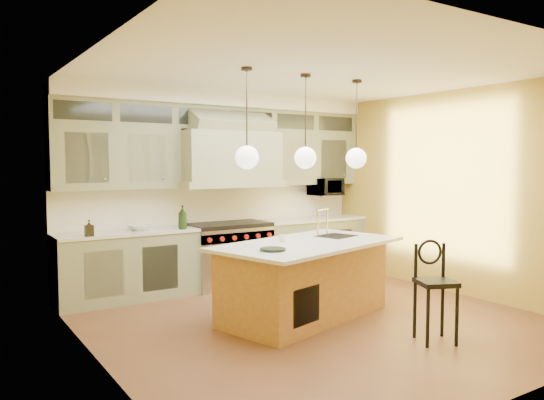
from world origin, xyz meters
TOP-DOWN VIEW (x-y plane):
  - floor at (0.00, 0.00)m, footprint 5.00×5.00m
  - ceiling at (0.00, 0.00)m, footprint 5.00×5.00m
  - wall_back at (0.00, 2.50)m, footprint 5.00×0.00m
  - wall_front at (0.00, -2.50)m, footprint 5.00×0.00m
  - wall_left at (-2.50, 0.00)m, footprint 0.00×5.00m
  - wall_right at (2.50, 0.00)m, footprint 0.00×5.00m
  - back_cabinetry at (0.00, 2.23)m, footprint 5.00×0.77m
  - range at (0.00, 2.14)m, footprint 1.20×0.74m
  - kitchen_island at (-0.02, 0.18)m, footprint 2.58×1.81m
  - counter_stool at (0.60, -1.24)m, footprint 0.49×0.49m
  - microwave at (1.95, 2.25)m, footprint 0.54×0.37m
  - oil_bottle_a at (-0.83, 1.95)m, footprint 0.14×0.14m
  - oil_bottle_b at (-2.10, 1.92)m, footprint 0.10×0.11m
  - fruit_bowl at (-1.37, 2.15)m, footprint 0.33×0.33m
  - cup at (-0.26, 0.32)m, footprint 0.09×0.09m
  - pendant_left at (-0.83, 0.18)m, footprint 0.26×0.26m
  - pendant_center at (-0.03, 0.18)m, footprint 0.26×0.26m
  - pendant_right at (0.77, 0.18)m, footprint 0.26×0.26m

SIDE VIEW (x-z plane):
  - floor at x=0.00m, z-range 0.00..0.00m
  - kitchen_island at x=-0.02m, z-range -0.20..1.15m
  - range at x=0.00m, z-range 0.01..0.97m
  - counter_stool at x=0.60m, z-range 0.07..1.12m
  - cup at x=-0.26m, z-range 0.92..1.00m
  - fruit_bowl at x=-1.37m, z-range 0.94..1.02m
  - oil_bottle_b at x=-2.10m, z-range 0.94..1.15m
  - oil_bottle_a at x=-0.83m, z-range 0.94..1.27m
  - back_cabinetry at x=0.00m, z-range -0.02..2.88m
  - microwave at x=1.95m, z-range 1.30..1.60m
  - wall_back at x=0.00m, z-range -1.05..3.95m
  - wall_front at x=0.00m, z-range -1.05..3.95m
  - wall_left at x=-2.50m, z-range -1.05..3.95m
  - wall_right at x=2.50m, z-range -1.05..3.95m
  - pendant_left at x=-0.83m, z-range 1.39..2.50m
  - pendant_center at x=-0.03m, z-range 1.39..2.50m
  - pendant_right at x=0.77m, z-range 1.39..2.50m
  - ceiling at x=0.00m, z-range 2.90..2.90m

